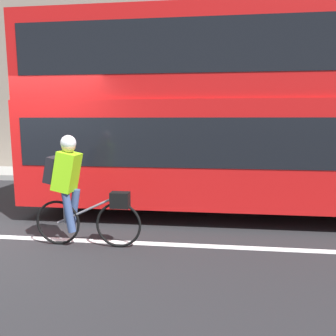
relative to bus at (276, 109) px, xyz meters
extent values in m
plane|color=#232326|center=(-4.22, -1.89, -1.99)|extent=(80.00, 80.00, 0.00)
cube|color=silver|center=(-4.22, -1.96, -1.98)|extent=(50.00, 0.14, 0.01)
cube|color=gray|center=(-4.22, 3.32, -1.91)|extent=(60.00, 1.73, 0.15)
cube|color=gray|center=(-4.22, 4.33, 2.98)|extent=(60.00, 0.30, 9.94)
cylinder|color=black|center=(-2.83, 0.00, -1.49)|extent=(1.00, 0.30, 1.00)
cube|color=red|center=(0.00, 0.00, -0.78)|extent=(9.12, 2.57, 1.81)
cube|color=black|center=(0.00, 0.00, -0.57)|extent=(8.75, 2.59, 0.79)
cube|color=red|center=(0.00, 0.00, 0.85)|extent=(9.12, 2.47, 1.46)
cube|color=black|center=(0.00, 0.00, 0.92)|extent=(8.75, 2.49, 0.82)
torus|color=black|center=(-2.49, -2.14, -1.66)|extent=(0.65, 0.04, 0.65)
torus|color=black|center=(-3.38, -2.14, -1.66)|extent=(0.65, 0.04, 0.65)
cylinder|color=slate|center=(-2.94, -2.14, -1.45)|extent=(0.90, 0.03, 0.44)
cylinder|color=slate|center=(-3.28, -2.14, -1.42)|extent=(0.03, 0.03, 0.48)
cube|color=black|center=(-2.46, -2.14, -1.30)|extent=(0.26, 0.16, 0.22)
cube|color=#8CE019|center=(-3.21, -2.14, -0.92)|extent=(0.37, 0.32, 0.58)
cube|color=black|center=(-3.41, -2.14, -0.90)|extent=(0.21, 0.26, 0.38)
cylinder|color=#384C7A|center=(-3.17, -2.05, -1.47)|extent=(0.21, 0.11, 0.58)
cylinder|color=#384C7A|center=(-3.17, -2.23, -1.47)|extent=(0.19, 0.11, 0.58)
sphere|color=tan|center=(-3.17, -2.14, -0.56)|extent=(0.19, 0.19, 0.19)
sphere|color=silver|center=(-3.17, -2.14, -0.52)|extent=(0.21, 0.21, 0.21)
cylinder|color=#59595B|center=(-4.00, 3.23, -0.48)|extent=(0.07, 0.07, 2.69)
cube|color=white|center=(-4.00, 3.19, 0.63)|extent=(0.36, 0.02, 0.36)
camera|label=1|loc=(-1.28, -6.43, -0.20)|focal=35.00mm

